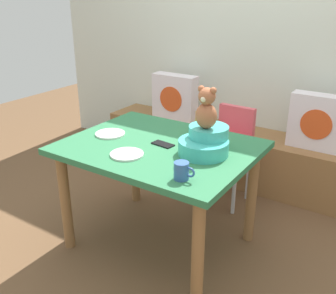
{
  "coord_description": "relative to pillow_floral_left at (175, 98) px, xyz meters",
  "views": [
    {
      "loc": [
        1.29,
        -1.88,
        1.67
      ],
      "look_at": [
        0.0,
        0.1,
        0.69
      ],
      "focal_mm": 41.62,
      "sensor_mm": 36.0,
      "label": 1
    }
  ],
  "objects": [
    {
      "name": "coffee_mug",
      "position": [
        1.0,
        -1.52,
        0.11
      ],
      "size": [
        0.12,
        0.08,
        0.09
      ],
      "color": "#335999",
      "rests_on": "dining_table"
    },
    {
      "name": "dining_table",
      "position": [
        0.64,
        -1.19,
        -0.05
      ],
      "size": [
        1.18,
        0.93,
        0.74
      ],
      "color": "#2D7247",
      "rests_on": "ground_plane"
    },
    {
      "name": "pillow_floral_right",
      "position": [
        1.33,
        0.0,
        0.0
      ],
      "size": [
        0.44,
        0.15,
        0.44
      ],
      "color": "silver",
      "rests_on": "window_bench"
    },
    {
      "name": "ground_plane",
      "position": [
        0.64,
        -1.19,
        -0.68
      ],
      "size": [
        8.0,
        8.0,
        0.0
      ],
      "primitive_type": "plane",
      "color": "brown"
    },
    {
      "name": "back_wall",
      "position": [
        0.64,
        0.29,
        0.62
      ],
      "size": [
        4.4,
        0.1,
        2.6
      ],
      "primitive_type": "cube",
      "color": "silver",
      "rests_on": "ground_plane"
    },
    {
      "name": "cell_phone",
      "position": [
        0.66,
        -1.18,
        0.06
      ],
      "size": [
        0.15,
        0.09,
        0.01
      ],
      "primitive_type": "cube",
      "rotation": [
        0.0,
        0.0,
        1.45
      ],
      "color": "black",
      "rests_on": "dining_table"
    },
    {
      "name": "pillow_floral_left",
      "position": [
        0.0,
        0.0,
        0.0
      ],
      "size": [
        0.44,
        0.15,
        0.44
      ],
      "color": "silver",
      "rests_on": "window_bench"
    },
    {
      "name": "window_bench",
      "position": [
        0.64,
        0.02,
        -0.45
      ],
      "size": [
        2.6,
        0.44,
        0.46
      ],
      "primitive_type": "cube",
      "color": "olive",
      "rests_on": "ground_plane"
    },
    {
      "name": "dinner_plate_far",
      "position": [
        0.57,
        -1.44,
        0.07
      ],
      "size": [
        0.2,
        0.2,
        0.01
      ],
      "primitive_type": "cylinder",
      "color": "white",
      "rests_on": "dining_table"
    },
    {
      "name": "infant_seat_teal",
      "position": [
        0.94,
        -1.16,
        0.13
      ],
      "size": [
        0.3,
        0.33,
        0.16
      ],
      "color": "#3FB5AA",
      "rests_on": "dining_table"
    },
    {
      "name": "ketchup_bottle",
      "position": [
        0.75,
        -0.86,
        0.15
      ],
      "size": [
        0.07,
        0.07,
        0.18
      ],
      "color": "gold",
      "rests_on": "dining_table"
    },
    {
      "name": "dinner_plate_near",
      "position": [
        0.26,
        -1.23,
        0.07
      ],
      "size": [
        0.2,
        0.2,
        0.01
      ],
      "primitive_type": "cylinder",
      "color": "white",
      "rests_on": "dining_table"
    },
    {
      "name": "teddy_bear",
      "position": [
        0.94,
        -1.16,
        0.34
      ],
      "size": [
        0.13,
        0.12,
        0.25
      ],
      "color": "#A55D3B",
      "rests_on": "infant_seat_teal"
    },
    {
      "name": "highchair",
      "position": [
        0.77,
        -0.42,
        -0.16
      ],
      "size": [
        0.34,
        0.46,
        0.79
      ],
      "color": "#D84C59",
      "rests_on": "ground_plane"
    }
  ]
}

